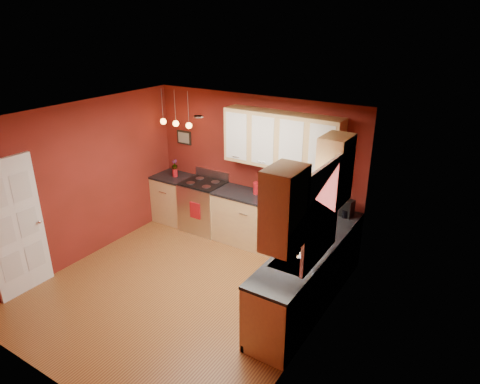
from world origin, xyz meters
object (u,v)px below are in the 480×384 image
Objects in this scene: sink at (297,261)px; red_canister at (257,188)px; gas_range at (204,206)px; coffee_maker at (347,209)px; soap_pump at (300,259)px.

sink reaches higher than red_canister.
gas_range is 1.24m from red_canister.
red_canister is at bearing 4.72° from gas_range.
coffee_maker is at bearing 86.57° from sink.
gas_range is 2.78m from coffee_maker.
red_canister is 1.62m from coffee_maker.
coffee_maker is (1.62, -0.04, 0.02)m from red_canister.
soap_pump is (2.70, -1.60, 0.54)m from gas_range.
gas_range is 3.19m from soap_pump.
coffee_maker is 1.65m from soap_pump.
gas_range is at bearing -175.28° from red_canister.
soap_pump is (-0.02, -1.65, -0.04)m from coffee_maker.
soap_pump is at bearing -80.28° from coffee_maker.
soap_pump is (1.60, -1.69, -0.02)m from red_canister.
soap_pump is at bearing -53.37° from sink.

